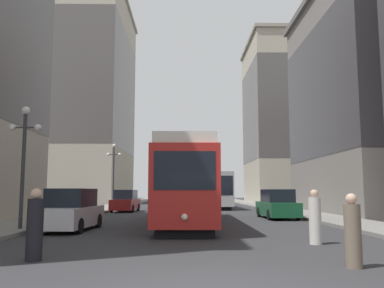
{
  "coord_description": "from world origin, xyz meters",
  "views": [
    {
      "loc": [
        -0.39,
        -7.49,
        1.71
      ],
      "look_at": [
        -0.1,
        9.79,
        3.74
      ],
      "focal_mm": 37.54,
      "sensor_mm": 36.0,
      "label": 1
    }
  ],
  "objects_px": {
    "parked_car_left_near": "(71,211)",
    "lamp_post_left_far": "(114,166)",
    "transit_bus": "(213,189)",
    "parked_car_left_mid": "(126,202)",
    "parked_car_right_far": "(277,205)",
    "lamp_post_left_near": "(24,147)",
    "pedestrian_on_sidewalk": "(315,219)",
    "pedestrian_crossing_near": "(353,233)",
    "pedestrian_crossing_far": "(35,227)",
    "streetcar": "(186,184)"
  },
  "relations": [
    {
      "from": "transit_bus",
      "to": "pedestrian_crossing_near",
      "type": "xyz_separation_m",
      "value": [
        0.88,
        -32.34,
        -1.18
      ]
    },
    {
      "from": "pedestrian_crossing_near",
      "to": "parked_car_left_near",
      "type": "bearing_deg",
      "value": -142.4
    },
    {
      "from": "transit_bus",
      "to": "parked_car_left_mid",
      "type": "height_order",
      "value": "transit_bus"
    },
    {
      "from": "pedestrian_crossing_near",
      "to": "pedestrian_on_sidewalk",
      "type": "height_order",
      "value": "pedestrian_on_sidewalk"
    },
    {
      "from": "parked_car_left_near",
      "to": "lamp_post_left_near",
      "type": "bearing_deg",
      "value": -156.06
    },
    {
      "from": "streetcar",
      "to": "pedestrian_crossing_near",
      "type": "xyz_separation_m",
      "value": [
        3.72,
        -12.62,
        -1.33
      ]
    },
    {
      "from": "parked_car_right_far",
      "to": "pedestrian_crossing_far",
      "type": "bearing_deg",
      "value": 57.25
    },
    {
      "from": "parked_car_left_near",
      "to": "pedestrian_crossing_far",
      "type": "height_order",
      "value": "parked_car_left_near"
    },
    {
      "from": "pedestrian_crossing_near",
      "to": "lamp_post_left_far",
      "type": "distance_m",
      "value": 31.72
    },
    {
      "from": "transit_bus",
      "to": "parked_car_left_near",
      "type": "height_order",
      "value": "transit_bus"
    },
    {
      "from": "pedestrian_crossing_near",
      "to": "pedestrian_crossing_far",
      "type": "bearing_deg",
      "value": -105.2
    },
    {
      "from": "parked_car_left_mid",
      "to": "pedestrian_on_sidewalk",
      "type": "distance_m",
      "value": 22.94
    },
    {
      "from": "parked_car_right_far",
      "to": "pedestrian_crossing_near",
      "type": "relative_size",
      "value": 2.97
    },
    {
      "from": "pedestrian_crossing_far",
      "to": "transit_bus",
      "type": "bearing_deg",
      "value": -164.7
    },
    {
      "from": "streetcar",
      "to": "transit_bus",
      "type": "height_order",
      "value": "streetcar"
    },
    {
      "from": "parked_car_left_near",
      "to": "lamp_post_left_far",
      "type": "height_order",
      "value": "lamp_post_left_far"
    },
    {
      "from": "parked_car_right_far",
      "to": "lamp_post_left_near",
      "type": "height_order",
      "value": "lamp_post_left_near"
    },
    {
      "from": "parked_car_left_near",
      "to": "pedestrian_on_sidewalk",
      "type": "relative_size",
      "value": 2.65
    },
    {
      "from": "parked_car_left_mid",
      "to": "lamp_post_left_near",
      "type": "xyz_separation_m",
      "value": [
        -1.9,
        -16.93,
        2.75
      ]
    },
    {
      "from": "pedestrian_crossing_far",
      "to": "lamp_post_left_near",
      "type": "bearing_deg",
      "value": -128.31
    },
    {
      "from": "parked_car_left_near",
      "to": "parked_car_right_far",
      "type": "bearing_deg",
      "value": 37.75
    },
    {
      "from": "transit_bus",
      "to": "parked_car_left_near",
      "type": "bearing_deg",
      "value": -109.73
    },
    {
      "from": "lamp_post_left_near",
      "to": "streetcar",
      "type": "bearing_deg",
      "value": 33.01
    },
    {
      "from": "pedestrian_crossing_far",
      "to": "parked_car_left_near",
      "type": "bearing_deg",
      "value": -143.25
    },
    {
      "from": "streetcar",
      "to": "parked_car_right_far",
      "type": "height_order",
      "value": "streetcar"
    },
    {
      "from": "parked_car_left_near",
      "to": "pedestrian_on_sidewalk",
      "type": "distance_m",
      "value": 10.42
    },
    {
      "from": "transit_bus",
      "to": "parked_car_right_far",
      "type": "relative_size",
      "value": 2.57
    },
    {
      "from": "pedestrian_crossing_far",
      "to": "lamp_post_left_near",
      "type": "distance_m",
      "value": 8.22
    },
    {
      "from": "parked_car_right_far",
      "to": "pedestrian_crossing_near",
      "type": "bearing_deg",
      "value": 82.07
    },
    {
      "from": "streetcar",
      "to": "lamp_post_left_far",
      "type": "bearing_deg",
      "value": 112.89
    },
    {
      "from": "parked_car_left_mid",
      "to": "lamp_post_left_far",
      "type": "relative_size",
      "value": 0.72
    },
    {
      "from": "streetcar",
      "to": "pedestrian_crossing_far",
      "type": "relative_size",
      "value": 8.47
    },
    {
      "from": "parked_car_left_near",
      "to": "pedestrian_crossing_far",
      "type": "xyz_separation_m",
      "value": [
        1.3,
        -7.78,
        -0.02
      ]
    },
    {
      "from": "streetcar",
      "to": "transit_bus",
      "type": "relative_size",
      "value": 1.19
    },
    {
      "from": "lamp_post_left_near",
      "to": "parked_car_left_mid",
      "type": "bearing_deg",
      "value": 83.59
    },
    {
      "from": "lamp_post_left_far",
      "to": "parked_car_left_near",
      "type": "bearing_deg",
      "value": -84.79
    },
    {
      "from": "parked_car_left_mid",
      "to": "parked_car_right_far",
      "type": "distance_m",
      "value": 13.87
    },
    {
      "from": "pedestrian_crossing_near",
      "to": "pedestrian_crossing_far",
      "type": "xyz_separation_m",
      "value": [
        -7.5,
        1.03,
        0.06
      ]
    },
    {
      "from": "parked_car_right_far",
      "to": "parked_car_left_mid",
      "type": "bearing_deg",
      "value": -39.5
    },
    {
      "from": "transit_bus",
      "to": "parked_car_right_far",
      "type": "bearing_deg",
      "value": -80.81
    },
    {
      "from": "pedestrian_on_sidewalk",
      "to": "parked_car_left_mid",
      "type": "bearing_deg",
      "value": -45.26
    },
    {
      "from": "transit_bus",
      "to": "parked_car_right_far",
      "type": "height_order",
      "value": "transit_bus"
    },
    {
      "from": "parked_car_left_near",
      "to": "parked_car_right_far",
      "type": "height_order",
      "value": "same"
    },
    {
      "from": "parked_car_left_mid",
      "to": "parked_car_right_far",
      "type": "xyz_separation_m",
      "value": [
        10.84,
        -8.66,
        0.0
      ]
    },
    {
      "from": "pedestrian_on_sidewalk",
      "to": "parked_car_left_near",
      "type": "bearing_deg",
      "value": -6.44
    },
    {
      "from": "parked_car_left_near",
      "to": "lamp_post_left_far",
      "type": "bearing_deg",
      "value": 98.14
    },
    {
      "from": "lamp_post_left_near",
      "to": "pedestrian_crossing_far",
      "type": "bearing_deg",
      "value": -65.56
    },
    {
      "from": "parked_car_left_near",
      "to": "pedestrian_crossing_near",
      "type": "bearing_deg",
      "value": -42.08
    },
    {
      "from": "parked_car_left_near",
      "to": "pedestrian_crossing_near",
      "type": "relative_size",
      "value": 2.82
    },
    {
      "from": "streetcar",
      "to": "parked_car_right_far",
      "type": "xyz_separation_m",
      "value": [
        5.75,
        3.73,
        -1.26
      ]
    }
  ]
}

